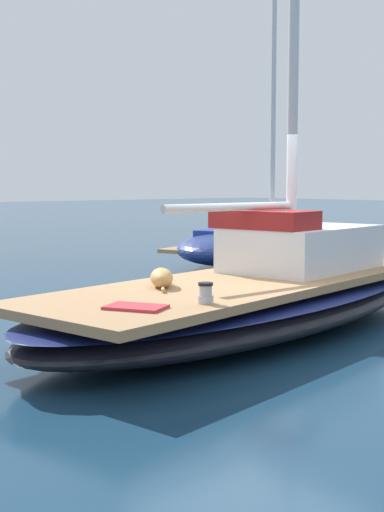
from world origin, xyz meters
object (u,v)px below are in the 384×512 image
deck_winch (206,294)px  moored_boat_port_side (261,241)px  dog_tan (162,277)px  sailboat_main (252,304)px  deck_towel (136,307)px

deck_winch → moored_boat_port_side: (-6.17, 7.21, -0.25)m
dog_tan → deck_winch: dog_tan is taller
deck_winch → moored_boat_port_side: size_ratio=0.03×
deck_winch → dog_tan: bearing=162.7°
dog_tan → sailboat_main: bearing=82.1°
deck_towel → moored_boat_port_side: bearing=127.0°
sailboat_main → deck_towel: size_ratio=13.48×
sailboat_main → moored_boat_port_side: 7.57m
moored_boat_port_side → sailboat_main: bearing=-47.0°
sailboat_main → deck_towel: 2.54m
dog_tan → moored_boat_port_side: bearing=126.1°
deck_winch → sailboat_main: bearing=120.9°
deck_winch → moored_boat_port_side: bearing=130.5°
deck_winch → moored_boat_port_side: moored_boat_port_side is taller
dog_tan → moored_boat_port_side: size_ratio=0.11×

